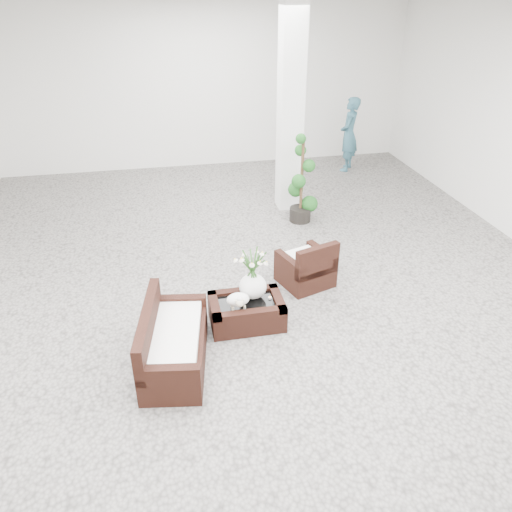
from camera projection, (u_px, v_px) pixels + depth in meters
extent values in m
plane|color=gray|center=(255.00, 292.00, 6.89)|extent=(11.00, 11.00, 0.00)
cube|color=white|center=(290.00, 112.00, 8.64)|extent=(0.40, 0.40, 3.50)
cube|color=black|center=(247.00, 313.00, 6.19)|extent=(0.90, 0.60, 0.31)
ellipsoid|color=white|center=(238.00, 301.00, 5.96)|extent=(0.28, 0.23, 0.21)
cylinder|color=white|center=(270.00, 298.00, 6.18)|extent=(0.04, 0.04, 0.03)
cube|color=black|center=(306.00, 262.00, 6.92)|extent=(0.82, 0.80, 0.70)
cube|color=black|center=(174.00, 338.00, 5.45)|extent=(0.85, 1.42, 0.71)
imported|color=#346273|center=(349.00, 134.00, 10.89)|extent=(0.63, 0.69, 1.59)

